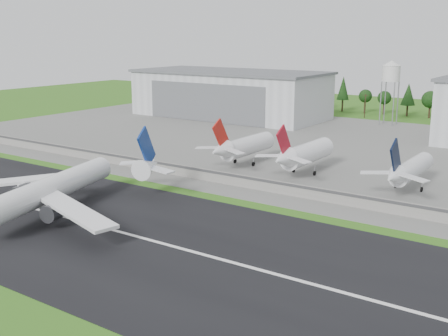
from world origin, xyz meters
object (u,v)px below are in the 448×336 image
Objects in this scene: main_airliner at (50,194)px; parked_jet_red_a at (242,147)px; parked_jet_red_b at (302,154)px; parked_jet_navy at (408,170)px.

main_airliner is 67.69m from parked_jet_red_a.
main_airliner is 1.86× the size of parked_jet_red_b.
parked_jet_red_b is (21.35, 0.01, 0.11)m from parked_jet_red_a.
main_airliner is at bearing -98.15° from parked_jet_red_a.
parked_jet_red_a is at bearing 179.93° from parked_jet_navy.
main_airliner is 1.86× the size of parked_jet_red_a.
parked_jet_navy is (52.57, -0.07, -0.39)m from parked_jet_red_a.
parked_jet_red_a is at bearing -179.96° from parked_jet_red_b.
parked_jet_red_b is (30.94, 67.01, 1.49)m from main_airliner.
main_airliner is 91.35m from parked_jet_navy.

